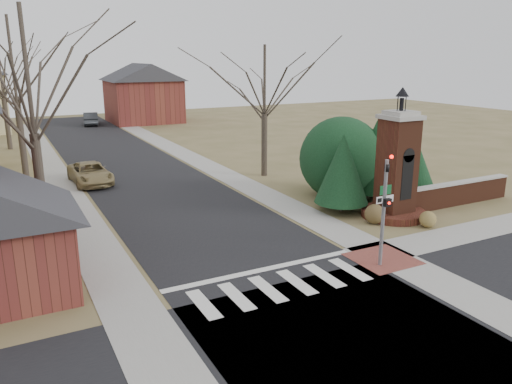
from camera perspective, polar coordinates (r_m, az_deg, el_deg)
ground at (r=17.45m, az=4.37°, el=-11.65°), size 120.00×120.00×0.00m
main_street at (r=36.97m, az=-13.89°, el=2.54°), size 8.00×70.00×0.01m
cross_street at (r=15.32m, az=10.52°, el=-16.01°), size 120.00×8.00×0.01m
crosswalk_zone at (r=18.06m, az=3.01°, el=-10.62°), size 8.00×2.20×0.02m
stop_bar at (r=19.24m, az=0.72°, el=-8.90°), size 8.00×0.35×0.02m
sidewalk_right_main at (r=38.48m, az=-6.36°, el=3.40°), size 2.00×60.00×0.02m
sidewalk_left at (r=36.16m, az=-21.89°, el=1.60°), size 2.00×60.00×0.02m
curb_apron at (r=20.85m, az=14.27°, el=-7.42°), size 2.40×2.40×0.02m
traffic_signal_pole at (r=19.39m, az=14.49°, el=-1.10°), size 0.28×0.41×4.50m
sign_post at (r=21.40m, az=14.46°, el=-1.33°), size 0.90×0.07×2.75m
brick_gate_monument at (r=25.73m, az=15.74°, el=1.86°), size 3.20×3.20×6.47m
brick_garden_wall at (r=29.29m, az=21.98°, el=-0.13°), size 7.50×0.50×1.30m
garage_left at (r=18.53m, az=-26.77°, el=-4.20°), size 4.80×4.80×4.29m
house_distant_right at (r=63.42m, az=-12.80°, el=11.12°), size 8.80×8.80×7.30m
evergreen_near at (r=26.04m, az=9.85°, el=2.67°), size 2.80×2.80×4.10m
evergreen_mid at (r=28.95m, az=13.67°, el=4.33°), size 3.40×3.40×4.70m
evergreen_far at (r=29.73m, az=17.77°, el=2.93°), size 2.40×2.40×3.30m
evergreen_mass at (r=29.04m, az=9.73°, el=4.18°), size 4.80×4.80×4.80m
bare_tree_0 at (r=22.19m, az=-24.84°, el=13.42°), size 8.05×8.05×11.15m
bare_tree_1 at (r=35.17m, az=-26.21°, el=14.03°), size 8.40×8.40×11.64m
bare_tree_2 at (r=48.16m, az=-27.26°, el=12.64°), size 7.35×7.35×10.19m
bare_tree_3 at (r=33.19m, az=0.99°, el=13.23°), size 7.00×7.00×9.70m
pickup_truck at (r=33.47m, az=-18.41°, el=2.04°), size 2.39×4.85×1.33m
distant_car at (r=62.28m, az=-18.36°, el=7.97°), size 2.30×4.74×1.50m
dry_shrub_left at (r=24.86m, az=13.40°, el=-2.47°), size 0.97×0.97×0.97m
dry_shrub_right at (r=25.05m, az=19.04°, el=-2.97°), size 0.80×0.80×0.80m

